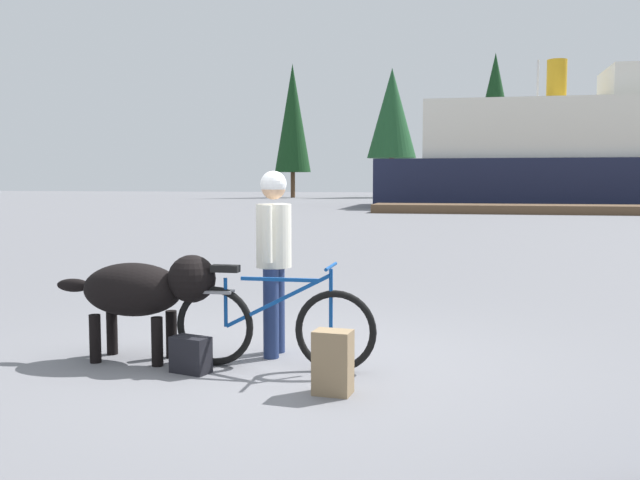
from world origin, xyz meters
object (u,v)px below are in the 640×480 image
Objects in this scene: backpack at (333,362)px; sailboat_moored at (535,197)px; ferry_boat at (615,156)px; handbag_pannier at (191,355)px; person_cyclist at (274,246)px; dog at (145,289)px; bicycle at (272,325)px.

backpack is 0.05× the size of sailboat_moored.
ferry_boat is (9.17, 37.45, 2.64)m from backpack.
handbag_pannier is at bearing -105.71° from ferry_boat.
sailboat_moored is (6.51, 40.67, 0.34)m from handbag_pannier.
backpack is at bearing -55.13° from person_cyclist.
dog is at bearing 160.46° from backpack.
dog is at bearing -106.60° from ferry_boat.
bicycle is at bearing -98.28° from sailboat_moored.
dog is 38.48m from ferry_boat.
backpack is (0.63, -0.61, -0.14)m from bicycle.
bicycle is 40.84m from sailboat_moored.
backpack is at bearing -97.29° from sailboat_moored.
sailboat_moored reaches higher than person_cyclist.
dog is at bearing 178.37° from bicycle.
sailboat_moored is (7.05, 40.38, -0.15)m from dog.
dog is at bearing -158.38° from person_cyclist.
backpack is at bearing -15.32° from handbag_pannier.
ferry_boat is (9.91, 36.39, 1.87)m from person_cyclist.
ferry_boat is 2.89× the size of sailboat_moored.
dog reaches higher than backpack.
dog is at bearing -99.90° from sailboat_moored.
ferry_boat is at bearing 76.24° from backpack.
ferry_boat reaches higher than handbag_pannier.
backpack reaches higher than handbag_pannier.
sailboat_moored is (5.99, 39.96, -0.52)m from person_cyclist.
dog is 1.95m from backpack.
sailboat_moored is (-3.92, 3.57, -2.39)m from ferry_boat.
bicycle is 1.20m from dog.
bicycle is 0.07× the size of ferry_boat.
bicycle is at bearing -104.90° from ferry_boat.
person_cyclist is 1.20m from dog.
dog is 4.67× the size of handbag_pannier.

